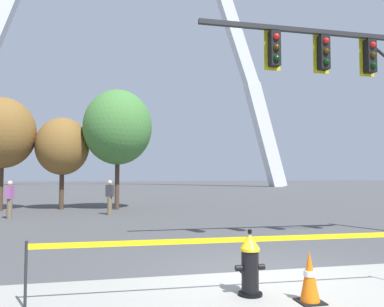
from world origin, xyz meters
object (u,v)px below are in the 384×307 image
Objects in this scene: traffic_cone_by_hydrant at (310,277)px; pedestrian_walking_left at (110,197)px; monument_arch at (127,42)px; pedestrian_standing_center at (10,199)px; fire_hydrant at (250,264)px; traffic_signal_gantry at (384,81)px.

pedestrian_walking_left reaches higher than traffic_cone_by_hydrant.
monument_arch is (-0.01, 52.75, 21.59)m from traffic_cone_by_hydrant.
pedestrian_walking_left is at bearing -93.84° from monument_arch.
monument_arch reaches higher than pedestrian_standing_center.
pedestrian_walking_left is 1.00× the size of pedestrian_standing_center.
traffic_cone_by_hydrant is at bearing -89.99° from monument_arch.
traffic_cone_by_hydrant is (0.71, -0.50, -0.11)m from fire_hydrant.
pedestrian_standing_center is at bearing 143.12° from traffic_signal_gantry.
fire_hydrant is 56.50m from monument_arch.
monument_arch reaches higher than fire_hydrant.
monument_arch reaches higher than traffic_cone_by_hydrant.
fire_hydrant is at bearing -146.81° from traffic_signal_gantry.
traffic_signal_gantry reaches higher than traffic_cone_by_hydrant.
monument_arch is at bearing 80.47° from pedestrian_standing_center.
pedestrian_standing_center is (-6.77, 12.43, 0.46)m from traffic_cone_by_hydrant.
traffic_cone_by_hydrant is 57.00m from monument_arch.
fire_hydrant is 1.36× the size of traffic_cone_by_hydrant.
traffic_signal_gantry is at bearing -84.67° from monument_arch.
traffic_signal_gantry is 0.15× the size of monument_arch.
pedestrian_standing_center is (-6.77, -40.32, -21.13)m from monument_arch.
pedestrian_walking_left is at bearing 127.94° from traffic_signal_gantry.
fire_hydrant is at bearing 144.83° from traffic_cone_by_hydrant.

